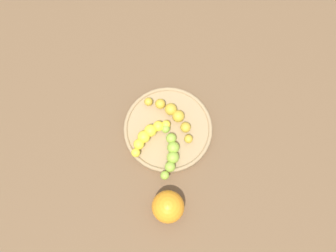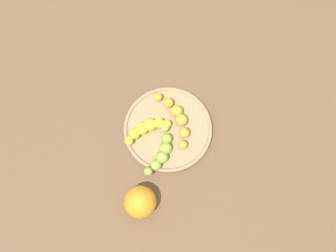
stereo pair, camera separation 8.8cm
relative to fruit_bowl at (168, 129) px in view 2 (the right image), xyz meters
The scene contains 6 objects.
ground_plane 0.01m from the fruit_bowl, ahead, with size 2.40×2.40×0.00m, color brown.
fruit_bowl is the anchor object (origin of this frame).
banana_spotted 0.04m from the fruit_bowl, 20.47° to the left, with size 0.05×0.16×0.03m.
banana_yellow 0.06m from the fruit_bowl, 158.24° to the left, with size 0.13×0.04×0.03m.
banana_green 0.07m from the fruit_bowl, 129.57° to the right, with size 0.11×0.10×0.03m.
orange_fruit 0.20m from the fruit_bowl, 135.93° to the right, with size 0.08×0.08×0.08m, color orange.
Camera 2 is at (-0.12, -0.23, 0.88)m, focal length 38.32 mm.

